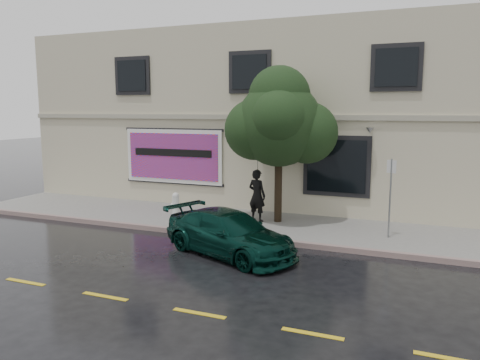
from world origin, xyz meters
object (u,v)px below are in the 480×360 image
at_px(pedestrian, 257,195).
at_px(street_tree, 279,124).
at_px(car, 229,233).
at_px(fire_hydrant, 176,205).

distance_m(pedestrian, street_tree, 2.47).
bearing_deg(car, street_tree, 18.28).
xyz_separation_m(car, fire_hydrant, (-3.28, 2.89, -0.02)).
height_order(street_tree, fire_hydrant, street_tree).
distance_m(car, street_tree, 4.50).
distance_m(car, pedestrian, 3.36).
xyz_separation_m(street_tree, fire_hydrant, (-3.55, -0.63, -2.83)).
bearing_deg(pedestrian, car, 111.99).
relative_size(pedestrian, street_tree, 0.38).
height_order(car, pedestrian, pedestrian).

